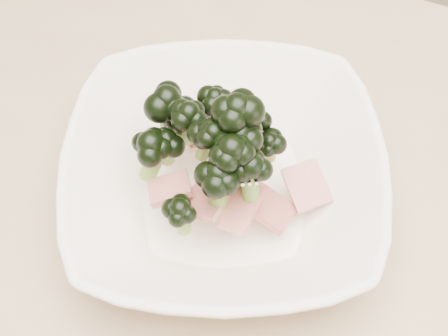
{
  "coord_description": "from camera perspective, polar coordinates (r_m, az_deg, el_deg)",
  "views": [
    {
      "loc": [
        0.02,
        -0.21,
        1.25
      ],
      "look_at": [
        -0.1,
        0.06,
        0.8
      ],
      "focal_mm": 50.0,
      "sensor_mm": 36.0,
      "label": 1
    }
  ],
  "objects": [
    {
      "name": "broccoli_dish",
      "position": [
        0.54,
        -0.18,
        -0.46
      ],
      "size": [
        0.37,
        0.37,
        0.14
      ],
      "color": "white",
      "rests_on": "dining_table"
    }
  ]
}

